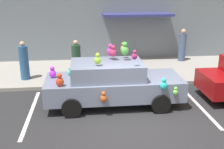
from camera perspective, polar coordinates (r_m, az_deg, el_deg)
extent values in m
plane|color=#262628|center=(8.71, 3.91, -9.75)|extent=(60.00, 60.00, 0.00)
cube|color=gray|center=(13.26, 0.19, 0.73)|extent=(24.00, 4.00, 0.15)
cube|color=slate|center=(14.80, -0.76, 14.92)|extent=(24.00, 0.30, 6.40)
cube|color=navy|center=(14.52, 5.33, 12.20)|extent=(3.60, 1.10, 0.12)
cube|color=silver|center=(10.30, 17.32, -5.96)|extent=(0.12, 3.60, 0.01)
cube|color=silver|center=(9.65, -16.40, -7.54)|extent=(0.12, 3.60, 0.01)
cube|color=slate|center=(9.67, 0.39, -2.56)|extent=(4.69, 1.75, 0.68)
cube|color=slate|center=(9.44, -1.02, 0.90)|extent=(2.44, 1.54, 0.56)
cylinder|color=black|center=(10.84, 7.52, -2.19)|extent=(0.64, 0.22, 0.64)
cylinder|color=black|center=(9.28, 10.03, -5.96)|extent=(0.64, 0.22, 0.64)
cylinder|color=black|center=(10.55, -8.05, -2.79)|extent=(0.64, 0.22, 0.64)
cylinder|color=black|center=(8.94, -8.33, -6.83)|extent=(0.64, 0.22, 0.64)
ellipsoid|color=#A12B4F|center=(9.53, 0.25, 4.51)|extent=(0.24, 0.19, 0.28)
sphere|color=#A12B4F|center=(9.49, 0.25, 5.64)|extent=(0.15, 0.15, 0.15)
ellipsoid|color=#CB34E6|center=(9.72, -12.13, 0.14)|extent=(0.24, 0.20, 0.28)
sphere|color=#CB34E6|center=(9.66, -12.21, 1.24)|extent=(0.15, 0.15, 0.15)
ellipsoid|color=red|center=(8.86, -10.71, -1.51)|extent=(0.25, 0.21, 0.30)
sphere|color=red|center=(8.80, -10.79, -0.25)|extent=(0.16, 0.16, 0.16)
ellipsoid|color=#BF6F32|center=(9.87, 6.23, 0.82)|extent=(0.27, 0.22, 0.31)
sphere|color=#BF6F32|center=(9.80, 6.28, 2.02)|extent=(0.17, 0.17, 0.17)
ellipsoid|color=#86BD33|center=(8.91, -2.99, 2.89)|extent=(0.22, 0.18, 0.26)
sphere|color=#86BD33|center=(8.86, -3.01, 4.01)|extent=(0.14, 0.14, 0.14)
ellipsoid|color=#8D314C|center=(9.26, 5.82, -0.50)|extent=(0.23, 0.19, 0.27)
sphere|color=#8D314C|center=(9.20, 5.85, 0.59)|extent=(0.15, 0.15, 0.15)
ellipsoid|color=olive|center=(9.96, 4.64, 1.08)|extent=(0.27, 0.22, 0.32)
sphere|color=olive|center=(9.90, 4.67, 2.30)|extent=(0.17, 0.17, 0.17)
ellipsoid|color=orange|center=(9.78, 2.34, 5.35)|extent=(0.20, 0.16, 0.24)
sphere|color=orange|center=(9.75, 2.35, 6.29)|extent=(0.13, 0.13, 0.13)
ellipsoid|color=#8C2058|center=(8.85, 4.66, 3.74)|extent=(0.18, 0.15, 0.22)
sphere|color=#8C2058|center=(8.81, 4.68, 4.68)|extent=(0.12, 0.12, 0.12)
ellipsoid|color=#7EE654|center=(9.19, 12.96, -3.60)|extent=(0.16, 0.13, 0.19)
sphere|color=#7EE654|center=(9.14, 13.02, -2.83)|extent=(0.10, 0.10, 0.10)
ellipsoid|color=#46D1B9|center=(9.86, -8.63, 0.40)|extent=(0.18, 0.15, 0.22)
sphere|color=#46D1B9|center=(9.82, -8.67, 1.23)|extent=(0.12, 0.12, 0.12)
ellipsoid|color=green|center=(9.52, 2.64, 4.97)|extent=(0.27, 0.22, 0.32)
sphere|color=green|center=(9.47, 2.66, 6.25)|extent=(0.17, 0.17, 0.17)
ellipsoid|color=#B95023|center=(8.75, -1.75, -5.01)|extent=(0.22, 0.18, 0.26)
sphere|color=#B95023|center=(8.68, -1.76, -3.94)|extent=(0.14, 0.14, 0.14)
ellipsoid|color=#B9348F|center=(9.69, -0.33, 4.72)|extent=(0.25, 0.21, 0.30)
sphere|color=#B9348F|center=(9.65, -0.33, 5.91)|extent=(0.16, 0.16, 0.16)
ellipsoid|color=#24CFCF|center=(8.95, 10.62, -2.28)|extent=(0.23, 0.19, 0.27)
sphere|color=#24CFCF|center=(8.88, 10.69, -1.14)|extent=(0.15, 0.15, 0.15)
cylinder|color=black|center=(11.64, 20.37, -1.76)|extent=(0.64, 0.22, 0.64)
ellipsoid|color=pink|center=(11.72, -3.59, -0.07)|extent=(0.39, 0.33, 0.49)
sphere|color=pink|center=(11.61, -3.62, 1.57)|extent=(0.28, 0.28, 0.28)
sphere|color=pink|center=(11.58, -4.12, 2.02)|extent=(0.11, 0.11, 0.11)
sphere|color=pink|center=(11.59, -3.15, 2.05)|extent=(0.11, 0.11, 0.11)
cylinder|color=#24432F|center=(12.16, -7.35, 2.80)|extent=(0.39, 0.39, 1.42)
sphere|color=tan|center=(11.97, -7.51, 6.56)|extent=(0.21, 0.21, 0.21)
cylinder|color=#425778|center=(15.08, 14.28, 5.48)|extent=(0.37, 0.37, 1.45)
sphere|color=tan|center=(14.92, 14.54, 8.63)|extent=(0.24, 0.24, 0.24)
cylinder|color=#2B5487|center=(12.31, -17.66, 2.31)|extent=(0.39, 0.39, 1.45)
sphere|color=tan|center=(12.12, -18.04, 6.06)|extent=(0.20, 0.20, 0.20)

